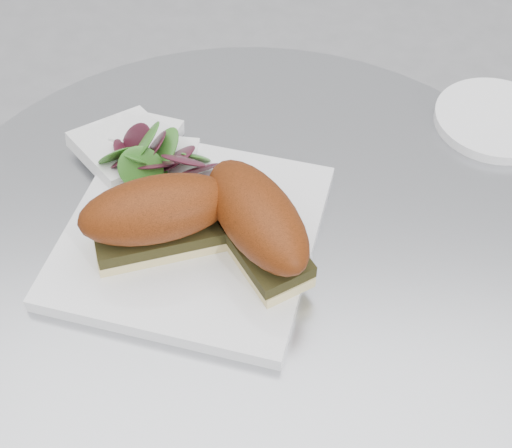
{
  "coord_description": "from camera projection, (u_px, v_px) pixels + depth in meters",
  "views": [
    {
      "loc": [
        0.03,
        -0.43,
        1.29
      ],
      "look_at": [
        0.01,
        0.01,
        0.77
      ],
      "focal_mm": 50.0,
      "sensor_mm": 36.0,
      "label": 1
    }
  ],
  "objects": [
    {
      "name": "napkin",
      "position": [
        144.0,
        158.0,
        0.78
      ],
      "size": [
        0.17,
        0.17,
        0.02
      ],
      "primitive_type": null,
      "rotation": [
        0.0,
        0.0,
        0.43
      ],
      "color": "white",
      "rests_on": "table"
    },
    {
      "name": "table",
      "position": [
        249.0,
        378.0,
        0.89
      ],
      "size": [
        0.7,
        0.7,
        0.73
      ],
      "color": "#AFB2B7",
      "rests_on": "ground"
    },
    {
      "name": "sandwich_right",
      "position": [
        257.0,
        222.0,
        0.66
      ],
      "size": [
        0.14,
        0.16,
        0.08
      ],
      "rotation": [
        0.0,
        0.0,
        -1.01
      ],
      "color": "beige",
      "rests_on": "plate"
    },
    {
      "name": "sandwich_left",
      "position": [
        158.0,
        216.0,
        0.66
      ],
      "size": [
        0.16,
        0.11,
        0.08
      ],
      "rotation": [
        0.0,
        0.0,
        0.31
      ],
      "color": "beige",
      "rests_on": "plate"
    },
    {
      "name": "salad",
      "position": [
        153.0,
        159.0,
        0.74
      ],
      "size": [
        0.12,
        0.12,
        0.05
      ],
      "primitive_type": null,
      "color": "#428B2D",
      "rests_on": "plate"
    },
    {
      "name": "saucer",
      "position": [
        495.0,
        119.0,
        0.83
      ],
      "size": [
        0.14,
        0.14,
        0.01
      ],
      "primitive_type": "cylinder",
      "color": "white",
      "rests_on": "table"
    },
    {
      "name": "plate",
      "position": [
        191.0,
        235.0,
        0.71
      ],
      "size": [
        0.29,
        0.29,
        0.02
      ],
      "primitive_type": "cube",
      "rotation": [
        0.0,
        0.0,
        -0.22
      ],
      "color": "white",
      "rests_on": "table"
    }
  ]
}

